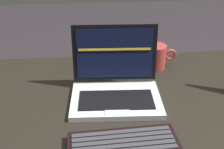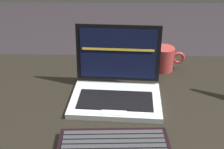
{
  "view_description": "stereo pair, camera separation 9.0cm",
  "coord_description": "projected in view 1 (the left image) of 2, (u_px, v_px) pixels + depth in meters",
  "views": [
    {
      "loc": [
        -0.13,
        -0.73,
        1.25
      ],
      "look_at": [
        -0.05,
        0.06,
        0.81
      ],
      "focal_mm": 45.69,
      "sensor_mm": 36.0,
      "label": 1
    },
    {
      "loc": [
        -0.04,
        -0.73,
        1.25
      ],
      "look_at": [
        -0.05,
        0.06,
        0.81
      ],
      "focal_mm": 45.69,
      "sensor_mm": 36.0,
      "label": 2
    }
  ],
  "objects": [
    {
      "name": "coffee_mug",
      "position": [
        156.0,
        56.0,
        1.14
      ],
      "size": [
        0.13,
        0.08,
        0.09
      ],
      "color": "#B03936",
      "rests_on": "desk"
    },
    {
      "name": "external_keyboard",
      "position": [
        123.0,
        144.0,
        0.75
      ],
      "size": [
        0.3,
        0.13,
        0.03
      ],
      "color": "black",
      "rests_on": "desk"
    },
    {
      "name": "desk",
      "position": [
        130.0,
        127.0,
        0.94
      ],
      "size": [
        1.48,
        0.83,
        0.71
      ],
      "color": "black",
      "rests_on": "ground"
    },
    {
      "name": "laptop_front",
      "position": [
        116.0,
        85.0,
        0.95
      ],
      "size": [
        0.3,
        0.24,
        0.23
      ],
      "color": "silver",
      "rests_on": "desk"
    }
  ]
}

